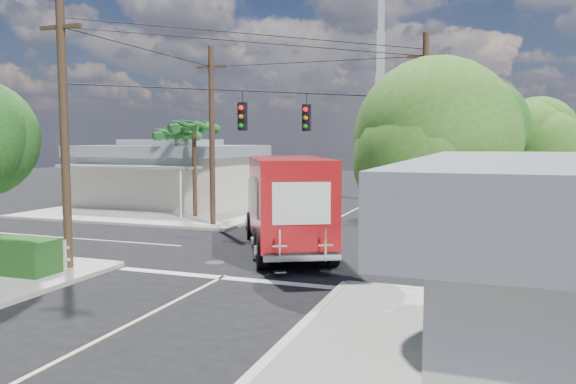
% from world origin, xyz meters
% --- Properties ---
extents(ground, '(120.00, 120.00, 0.00)m').
position_xyz_m(ground, '(0.00, 0.00, 0.00)').
color(ground, black).
rests_on(ground, ground).
extents(sidewalk_ne, '(14.12, 14.12, 0.14)m').
position_xyz_m(sidewalk_ne, '(10.88, 10.88, 0.07)').
color(sidewalk_ne, gray).
rests_on(sidewalk_ne, ground).
extents(sidewalk_nw, '(14.12, 14.12, 0.14)m').
position_xyz_m(sidewalk_nw, '(-10.88, 10.88, 0.07)').
color(sidewalk_nw, gray).
rests_on(sidewalk_nw, ground).
extents(road_markings, '(32.00, 32.00, 0.01)m').
position_xyz_m(road_markings, '(0.00, -1.47, 0.01)').
color(road_markings, beige).
rests_on(road_markings, ground).
extents(building_nw, '(10.80, 10.20, 4.30)m').
position_xyz_m(building_nw, '(-12.00, 12.46, 2.22)').
color(building_nw, beige).
rests_on(building_nw, sidewalk_nw).
extents(radio_tower, '(0.80, 0.80, 17.00)m').
position_xyz_m(radio_tower, '(0.50, 20.00, 5.64)').
color(radio_tower, silver).
rests_on(radio_tower, ground).
extents(tree_ne_front, '(4.21, 4.14, 6.66)m').
position_xyz_m(tree_ne_front, '(7.21, 6.76, 4.77)').
color(tree_ne_front, '#422D1C').
rests_on(tree_ne_front, sidewalk_ne).
extents(tree_ne_back, '(3.77, 3.66, 5.82)m').
position_xyz_m(tree_ne_back, '(9.81, 8.96, 4.19)').
color(tree_ne_back, '#422D1C').
rests_on(tree_ne_back, sidewalk_ne).
extents(tree_se, '(3.67, 3.54, 5.62)m').
position_xyz_m(tree_se, '(7.01, -7.24, 4.04)').
color(tree_se, '#422D1C').
rests_on(tree_se, sidewalk_se).
extents(palm_nw_front, '(3.01, 3.08, 5.59)m').
position_xyz_m(palm_nw_front, '(-7.50, 7.50, 5.04)').
color(palm_nw_front, '#422D1C').
rests_on(palm_nw_front, sidewalk_nw).
extents(palm_nw_back, '(3.01, 3.08, 5.19)m').
position_xyz_m(palm_nw_back, '(-9.50, 9.00, 4.67)').
color(palm_nw_back, '#422D1C').
rests_on(palm_nw_back, sidewalk_nw).
extents(utility_poles, '(12.00, 10.68, 9.00)m').
position_xyz_m(utility_poles, '(-1.58, 1.60, 4.67)').
color(utility_poles, '#473321').
rests_on(utility_poles, ground).
extents(vending_boxes, '(1.90, 0.50, 1.10)m').
position_xyz_m(vending_boxes, '(6.50, 6.20, 0.69)').
color(vending_boxes, '#AD2518').
rests_on(vending_boxes, sidewalk_ne).
extents(delivery_truck, '(6.10, 8.76, 3.71)m').
position_xyz_m(delivery_truck, '(0.51, 0.43, 1.88)').
color(delivery_truck, black).
rests_on(delivery_truck, ground).
extents(parked_car, '(5.58, 2.72, 1.53)m').
position_xyz_m(parked_car, '(9.66, 1.84, 0.76)').
color(parked_car, silver).
rests_on(parked_car, ground).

